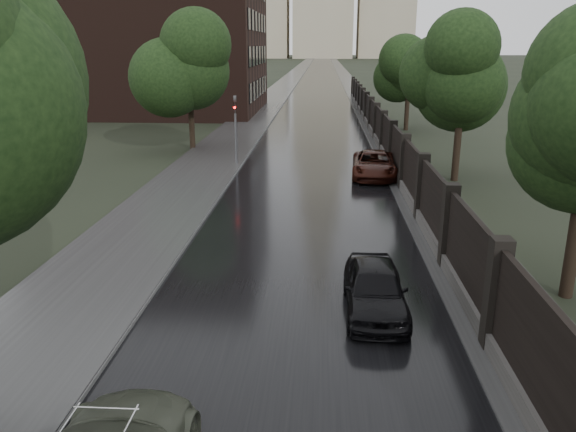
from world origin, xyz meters
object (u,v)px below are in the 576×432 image
(tree_right_c, at_px, (409,68))
(car_right_far, at_px, (374,165))
(tree_left_far, at_px, (189,69))
(tree_right_b, at_px, (463,82))
(car_right_near, at_px, (375,288))
(traffic_light, at_px, (236,124))

(tree_right_c, distance_m, car_right_far, 18.46)
(car_right_far, bearing_deg, tree_left_far, 150.27)
(tree_left_far, xyz_separation_m, car_right_far, (11.40, -7.48, -4.56))
(tree_right_b, xyz_separation_m, car_right_near, (-5.42, -15.27, -4.28))
(tree_right_b, distance_m, car_right_far, 5.94)
(tree_left_far, height_order, tree_right_c, tree_left_far)
(traffic_light, bearing_deg, tree_right_b, -14.24)
(tree_right_c, bearing_deg, car_right_far, -103.20)
(tree_right_c, bearing_deg, traffic_light, -128.18)
(tree_right_c, relative_size, car_right_near, 1.80)
(tree_left_far, relative_size, traffic_light, 1.85)
(tree_right_b, bearing_deg, traffic_light, 165.76)
(tree_left_far, xyz_separation_m, traffic_light, (3.70, -5.01, -2.84))
(tree_left_far, relative_size, tree_right_c, 1.05)
(traffic_light, bearing_deg, tree_right_c, 51.82)
(car_right_near, bearing_deg, traffic_light, 109.38)
(tree_right_b, xyz_separation_m, traffic_light, (-11.80, 2.99, -2.55))
(tree_right_b, relative_size, tree_right_c, 1.00)
(tree_left_far, height_order, tree_right_b, tree_left_far)
(traffic_light, bearing_deg, tree_left_far, 126.47)
(tree_right_c, distance_m, traffic_light, 19.26)
(tree_left_far, distance_m, car_right_far, 14.38)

